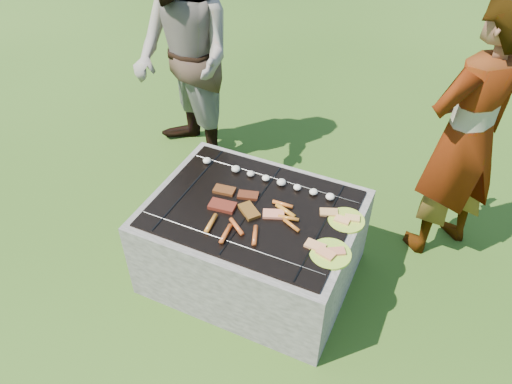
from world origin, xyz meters
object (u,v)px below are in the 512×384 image
Objects in this scene: plate_near at (330,254)px; bystander at (183,60)px; fire_pit at (253,244)px; cook at (466,137)px; plate_far at (346,220)px.

bystander is (-1.63, 1.14, 0.34)m from plate_near.
cook is at bearing 38.10° from fire_pit.
cook is at bearing 28.87° from bystander.
fire_pit is 5.61× the size of plate_far.
fire_pit is 0.66m from plate_far.
plate_far is 0.74× the size of plate_near.
bystander reaches higher than cook.
bystander is (-1.06, 0.98, 0.67)m from fire_pit.
bystander is at bearing 137.35° from fire_pit.
plate_near reaches higher than plate_far.
plate_far is 0.12× the size of bystander.
plate_near reaches higher than fire_pit.
bystander is at bearing 144.93° from plate_near.
cook is at bearing 53.61° from plate_far.
plate_far is 0.94m from cook.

